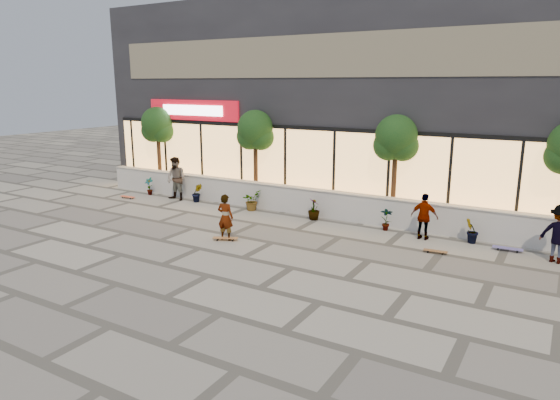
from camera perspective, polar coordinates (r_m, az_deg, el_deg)
The scene contains 20 objects.
ground at distance 13.53m, azimuth -8.22°, elevation -8.56°, with size 80.00×80.00×0.00m, color #A5A08F.
planter_wall at distance 19.06m, azimuth 4.92°, elevation -0.38°, with size 22.00×0.42×1.04m.
retail_building at distance 23.62m, azimuth 10.97°, elevation 11.18°, with size 24.00×9.17×8.50m.
shrub_a at distance 23.53m, azimuth -14.71°, elevation 1.54°, with size 0.43×0.29×0.81m, color #123A16.
shrub_b at distance 21.67m, azimuth -9.46°, elevation 0.82°, with size 0.45×0.36×0.81m, color #123A16.
shrub_c at distance 20.02m, azimuth -3.28°, elevation -0.04°, with size 0.73×0.63×0.81m, color #123A16.
shrub_d at distance 18.65m, azimuth 3.90°, elevation -1.04°, with size 0.45×0.45×0.81m, color #123A16.
shrub_e at distance 17.63m, azimuth 12.07°, elevation -2.15°, with size 0.43×0.29×0.81m, color #123A16.
shrub_f at distance 17.01m, azimuth 21.04°, elevation -3.32°, with size 0.45×0.36×0.81m, color #123A16.
tree_west at distance 24.40m, azimuth -13.82°, elevation 8.13°, with size 1.60×1.50×3.92m.
tree_midwest at distance 20.96m, azimuth -2.84°, elevation 7.72°, with size 1.60×1.50×3.92m.
tree_mideast at distance 18.38m, azimuth 13.11°, elevation 6.62°, with size 1.60×1.50×3.92m.
skater_center at distance 16.23m, azimuth -6.26°, elevation -1.96°, with size 0.55×0.36×1.52m, color white.
skater_left at distance 22.11m, azimuth -11.78°, elevation 2.39°, with size 0.92×0.71×1.89m, color #8E885B.
skater_right_near at distance 16.84m, azimuth 16.17°, elevation -1.84°, with size 0.90×0.37×1.53m, color silver.
skater_right_far at distance 16.14m, azimuth 29.32°, elevation -3.40°, with size 1.09×0.62×1.68m, color maroon.
skateboard_center at distance 16.33m, azimuth -6.27°, elevation -4.35°, with size 0.83×0.54×0.10m.
skateboard_left at distance 23.12m, azimuth -17.03°, elevation 0.36°, with size 0.77×0.23×0.09m.
skateboard_right_near at distance 15.76m, azimuth 17.35°, elevation -5.59°, with size 0.71×0.24×0.08m.
skateboard_right_far at distance 16.73m, azimuth 24.58°, elevation -5.05°, with size 0.87×0.26×0.10m.
Camera 1 is at (7.94, -9.75, 4.98)m, focal length 32.00 mm.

